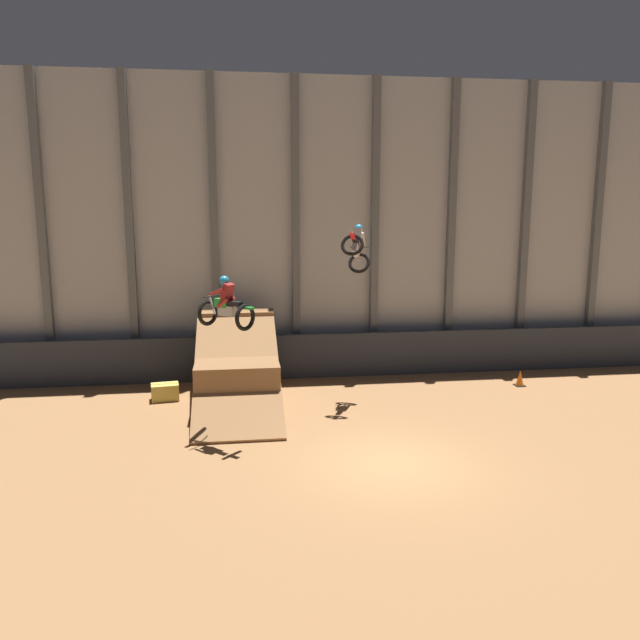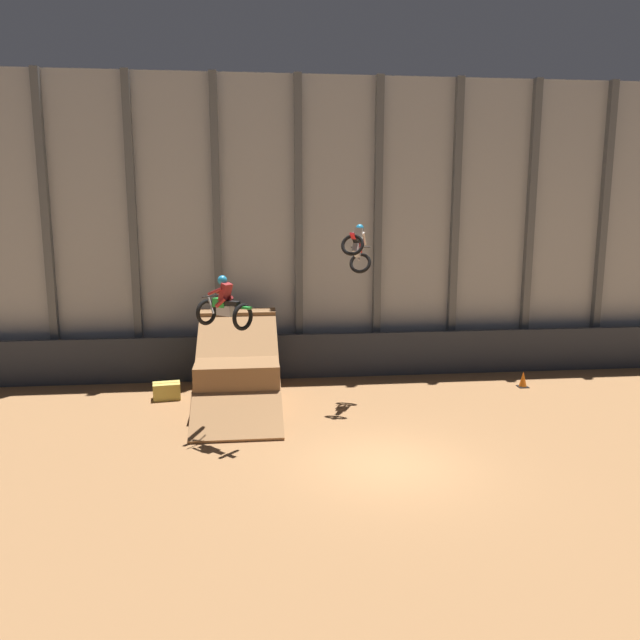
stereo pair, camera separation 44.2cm
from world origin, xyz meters
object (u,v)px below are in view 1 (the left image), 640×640
Objects in this scene: rider_bike_left_air at (226,307)px; hay_bale_trackside at (165,392)px; rider_bike_right_air at (356,248)px; traffic_cone_near_ramp at (520,378)px; dirt_ramp at (237,372)px.

hay_bale_trackside is (-2.18, 3.95, -3.50)m from rider_bike_left_air.
rider_bike_right_air is 7.99m from traffic_cone_near_ramp.
rider_bike_right_air is 1.87× the size of hay_bale_trackside.
dirt_ramp is at bearing -178.03° from traffic_cone_near_ramp.
rider_bike_right_air is at bearing -7.66° from dirt_ramp.
rider_bike_left_air is 5.36m from rider_bike_right_air.
rider_bike_left_air is 2.76× the size of traffic_cone_near_ramp.
dirt_ramp is 10.24m from traffic_cone_near_ramp.
rider_bike_left_air reaches higher than traffic_cone_near_ramp.
rider_bike_left_air reaches higher than hay_bale_trackside.
rider_bike_left_air is (-0.25, -3.61, 2.80)m from dirt_ramp.
traffic_cone_near_ramp is at bearing 1.97° from dirt_ramp.
rider_bike_right_air is (3.92, -0.53, 4.15)m from dirt_ramp.
rider_bike_right_air is 3.15× the size of traffic_cone_near_ramp.
rider_bike_right_air is 8.04m from hay_bale_trackside.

